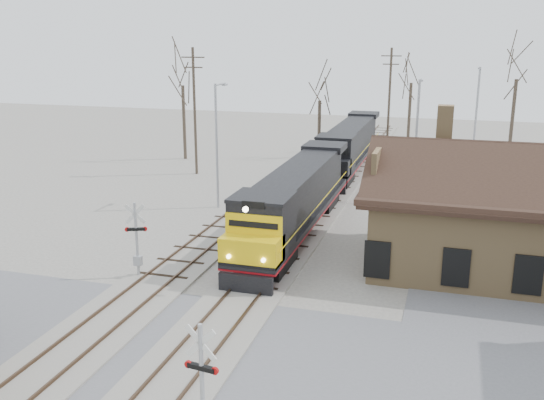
% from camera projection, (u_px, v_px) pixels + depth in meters
% --- Properties ---
extents(ground, '(140.00, 140.00, 0.00)m').
position_uv_depth(ground, '(200.00, 351.00, 22.46)').
color(ground, '#A5A095').
rests_on(ground, ground).
extents(road, '(60.00, 9.00, 0.03)m').
position_uv_depth(road, '(200.00, 350.00, 22.45)').
color(road, slate).
rests_on(road, ground).
extents(track_main, '(3.40, 90.00, 0.24)m').
position_uv_depth(track_main, '(299.00, 230.00, 36.31)').
color(track_main, '#A5A095').
rests_on(track_main, ground).
extents(track_siding, '(3.40, 90.00, 0.24)m').
position_uv_depth(track_siding, '(228.00, 223.00, 37.55)').
color(track_siding, '#A5A095').
rests_on(track_siding, ground).
extents(depot, '(15.20, 9.31, 7.90)m').
position_uv_depth(depot, '(522.00, 224.00, 29.61)').
color(depot, '#9A7B4F').
rests_on(depot, ground).
extents(locomotive_lead, '(2.74, 18.36, 4.07)m').
position_uv_depth(locomotive_lead, '(294.00, 201.00, 34.72)').
color(locomotive_lead, black).
rests_on(locomotive_lead, ground).
extents(locomotive_trailing, '(2.74, 18.36, 3.85)m').
position_uv_depth(locomotive_trailing, '(349.00, 146.00, 51.95)').
color(locomotive_trailing, black).
rests_on(locomotive_trailing, ground).
extents(crossbuck_near, '(1.07, 0.28, 3.76)m').
position_uv_depth(crossbuck_near, '(202.00, 389.00, 16.87)').
color(crossbuck_near, '#A5A8AD').
rests_on(crossbuck_near, ground).
extents(crossbuck_far, '(1.02, 0.47, 3.74)m').
position_uv_depth(crossbuck_far, '(137.00, 242.00, 28.88)').
color(crossbuck_far, '#A5A8AD').
rests_on(crossbuck_far, ground).
extents(streetlight_a, '(0.25, 2.04, 8.32)m').
position_uv_depth(streetlight_a, '(217.00, 139.00, 40.23)').
color(streetlight_a, '#A5A8AD').
rests_on(streetlight_a, ground).
extents(streetlight_b, '(0.25, 2.04, 8.49)m').
position_uv_depth(streetlight_b, '(417.00, 134.00, 41.62)').
color(streetlight_b, '#A5A8AD').
rests_on(streetlight_b, ground).
extents(streetlight_c, '(0.25, 2.04, 8.84)m').
position_uv_depth(streetlight_c, '(476.00, 114.00, 50.73)').
color(streetlight_c, '#A5A8AD').
rests_on(streetlight_c, ground).
extents(utility_pole_a, '(2.00, 0.24, 10.43)m').
position_uv_depth(utility_pole_a, '(195.00, 109.00, 49.92)').
color(utility_pole_a, '#382D23').
rests_on(utility_pole_a, ground).
extents(utility_pole_b, '(2.00, 0.24, 10.20)m').
position_uv_depth(utility_pole_b, '(389.00, 98.00, 60.67)').
color(utility_pole_b, '#382D23').
rests_on(utility_pole_b, ground).
extents(tree_a, '(4.59, 4.59, 11.26)m').
position_uv_depth(tree_a, '(182.00, 73.00, 55.54)').
color(tree_a, '#382D23').
rests_on(tree_a, ground).
extents(tree_b, '(3.61, 3.61, 8.85)m').
position_uv_depth(tree_b, '(320.00, 91.00, 56.75)').
color(tree_b, '#382D23').
rests_on(tree_b, ground).
extents(tree_c, '(4.36, 4.36, 10.68)m').
position_uv_depth(tree_c, '(412.00, 73.00, 63.36)').
color(tree_c, '#382D23').
rests_on(tree_c, ground).
extents(tree_d, '(5.06, 5.06, 12.39)m').
position_uv_depth(tree_d, '(518.00, 65.00, 53.56)').
color(tree_d, '#382D23').
rests_on(tree_d, ground).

